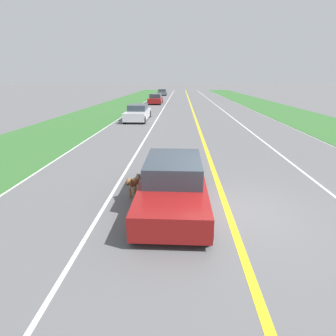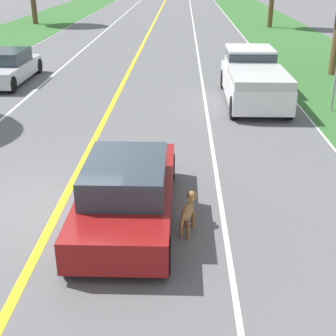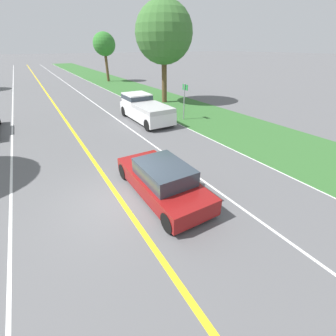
{
  "view_description": "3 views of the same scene",
  "coord_description": "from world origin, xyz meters",
  "px_view_note": "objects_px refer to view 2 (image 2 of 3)",
  "views": [
    {
      "loc": [
        1.34,
        6.55,
        3.49
      ],
      "look_at": [
        1.7,
        -0.9,
        0.94
      ],
      "focal_mm": 28.0,
      "sensor_mm": 36.0,
      "label": 1
    },
    {
      "loc": [
        2.62,
        -8.87,
        4.84
      ],
      "look_at": [
        2.34,
        0.24,
        0.84
      ],
      "focal_mm": 50.0,
      "sensor_mm": 36.0,
      "label": 2
    },
    {
      "loc": [
        -1.98,
        -6.69,
        5.05
      ],
      "look_at": [
        1.89,
        -0.28,
        0.97
      ],
      "focal_mm": 24.0,
      "sensor_mm": 36.0,
      "label": 3
    }
  ],
  "objects_px": {
    "pickup_truck": "(253,77)",
    "dog": "(188,209)",
    "ego_car": "(127,191)",
    "oncoming_car": "(8,67)"
  },
  "relations": [
    {
      "from": "dog",
      "to": "pickup_truck",
      "type": "distance_m",
      "value": 9.98
    },
    {
      "from": "ego_car",
      "to": "dog",
      "type": "bearing_deg",
      "value": -17.74
    },
    {
      "from": "dog",
      "to": "oncoming_car",
      "type": "height_order",
      "value": "oncoming_car"
    },
    {
      "from": "pickup_truck",
      "to": "dog",
      "type": "bearing_deg",
      "value": -104.64
    },
    {
      "from": "dog",
      "to": "oncoming_car",
      "type": "distance_m",
      "value": 14.7
    },
    {
      "from": "dog",
      "to": "pickup_truck",
      "type": "xyz_separation_m",
      "value": [
        2.52,
        9.65,
        0.46
      ]
    },
    {
      "from": "dog",
      "to": "pickup_truck",
      "type": "relative_size",
      "value": 0.2
    },
    {
      "from": "dog",
      "to": "oncoming_car",
      "type": "relative_size",
      "value": 0.23
    },
    {
      "from": "pickup_truck",
      "to": "oncoming_car",
      "type": "xyz_separation_m",
      "value": [
        -10.4,
        2.77,
        -0.28
      ]
    },
    {
      "from": "ego_car",
      "to": "pickup_truck",
      "type": "relative_size",
      "value": 0.85
    }
  ]
}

